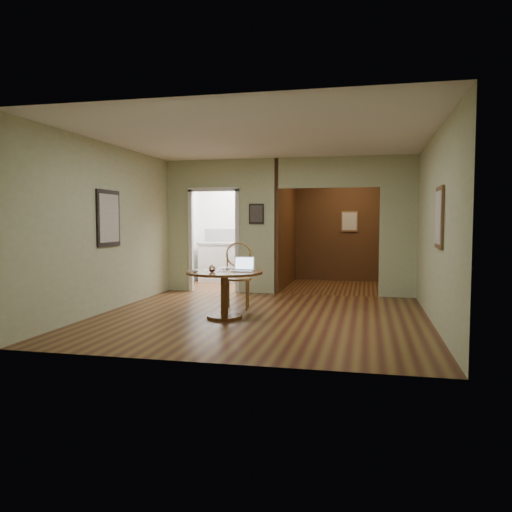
% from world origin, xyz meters
% --- Properties ---
extents(floor, '(5.00, 5.00, 0.00)m').
position_xyz_m(floor, '(0.00, 0.00, 0.00)').
color(floor, '#411C12').
rests_on(floor, ground).
extents(room_shell, '(5.20, 7.50, 5.00)m').
position_xyz_m(room_shell, '(-0.47, 3.10, 1.29)').
color(room_shell, white).
rests_on(room_shell, ground).
extents(dining_table, '(1.14, 1.14, 0.71)m').
position_xyz_m(dining_table, '(-0.50, -0.19, 0.53)').
color(dining_table, brown).
rests_on(dining_table, ground).
extents(chair, '(0.53, 0.53, 1.10)m').
position_xyz_m(chair, '(-0.52, 0.71, 0.61)').
color(chair, olive).
rests_on(chair, ground).
extents(open_laptop, '(0.31, 0.27, 0.22)m').
position_xyz_m(open_laptop, '(-0.21, -0.16, 0.77)').
color(open_laptop, white).
rests_on(open_laptop, dining_table).
extents(closed_laptop, '(0.37, 0.26, 0.03)m').
position_xyz_m(closed_laptop, '(-0.49, 0.11, 0.72)').
color(closed_laptop, '#ACACB1').
rests_on(closed_laptop, dining_table).
extents(mouse, '(0.11, 0.07, 0.04)m').
position_xyz_m(mouse, '(-0.86, -0.45, 0.73)').
color(mouse, white).
rests_on(mouse, dining_table).
extents(wine_glass, '(0.10, 0.10, 0.11)m').
position_xyz_m(wine_glass, '(-0.62, -0.41, 0.76)').
color(wine_glass, white).
rests_on(wine_glass, dining_table).
extents(pen, '(0.11, 0.08, 0.01)m').
position_xyz_m(pen, '(-0.50, -0.33, 0.71)').
color(pen, navy).
rests_on(pen, dining_table).
extents(kitchen_cabinet, '(2.06, 0.60, 0.94)m').
position_xyz_m(kitchen_cabinet, '(-1.35, 4.20, 0.47)').
color(kitchen_cabinet, white).
rests_on(kitchen_cabinet, ground).
extents(grocery_bag, '(0.34, 0.30, 0.30)m').
position_xyz_m(grocery_bag, '(-0.56, 4.20, 1.09)').
color(grocery_bag, '#C9B893').
rests_on(grocery_bag, kitchen_cabinet).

